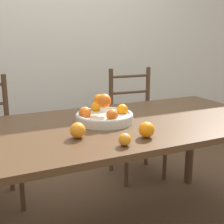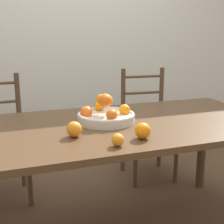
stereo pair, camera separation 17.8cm
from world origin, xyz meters
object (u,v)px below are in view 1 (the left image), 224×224
at_px(orange_loose_1, 147,130).
at_px(chair_right, 136,126).
at_px(orange_loose_2, 125,140).
at_px(orange_loose_0, 78,130).
at_px(fruit_bowl, 104,115).

xyz_separation_m(orange_loose_1, chair_right, (0.57, 1.09, -0.35)).
distance_m(orange_loose_1, orange_loose_2, 0.17).
bearing_deg(chair_right, orange_loose_0, -129.20).
bearing_deg(fruit_bowl, orange_loose_1, -77.69).
xyz_separation_m(orange_loose_2, chair_right, (0.73, 1.15, -0.33)).
relative_size(fruit_bowl, orange_loose_2, 5.64).
relative_size(orange_loose_0, orange_loose_1, 0.99).
distance_m(orange_loose_2, chair_right, 1.40).
xyz_separation_m(orange_loose_0, orange_loose_1, (0.32, -0.15, 0.00)).
bearing_deg(orange_loose_1, orange_loose_2, -158.78).
distance_m(fruit_bowl, orange_loose_1, 0.36).
bearing_deg(orange_loose_2, fruit_bowl, 78.90).
xyz_separation_m(orange_loose_0, chair_right, (0.89, 0.94, -0.34)).
height_order(fruit_bowl, chair_right, chair_right).
bearing_deg(orange_loose_2, chair_right, 57.66).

